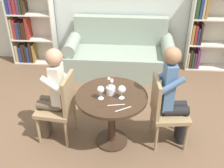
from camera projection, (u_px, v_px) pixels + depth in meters
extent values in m
plane|color=brown|center=(112.00, 141.00, 3.57)|extent=(16.00, 16.00, 0.00)
cylinder|color=#382619|center=(112.00, 97.00, 3.20)|extent=(0.82, 0.82, 0.03)
cylinder|color=#382619|center=(112.00, 119.00, 3.38)|extent=(0.09, 0.09, 0.64)
cylinder|color=#382619|center=(112.00, 140.00, 3.56)|extent=(0.40, 0.40, 0.03)
cube|color=gray|center=(119.00, 62.00, 4.94)|extent=(1.86, 0.80, 0.42)
cube|color=gray|center=(121.00, 30.00, 4.97)|extent=(1.64, 0.16, 0.50)
cylinder|color=gray|center=(72.00, 43.00, 4.82)|extent=(0.22, 0.72, 0.22)
cylinder|color=gray|center=(168.00, 46.00, 4.72)|extent=(0.22, 0.72, 0.22)
cube|color=silver|center=(34.00, 24.00, 5.13)|extent=(0.80, 0.02, 1.42)
cube|color=silver|center=(11.00, 26.00, 5.05)|extent=(0.02, 0.28, 1.42)
cube|color=silver|center=(54.00, 27.00, 5.00)|extent=(0.02, 0.28, 1.42)
cube|color=silver|center=(38.00, 61.00, 5.39)|extent=(0.76, 0.28, 0.02)
cube|color=silver|center=(34.00, 38.00, 5.15)|extent=(0.76, 0.28, 0.02)
cube|color=silver|center=(30.00, 14.00, 4.90)|extent=(0.76, 0.28, 0.02)
cube|color=tan|center=(19.00, 52.00, 5.32)|extent=(0.05, 0.23, 0.33)
cube|color=navy|center=(22.00, 53.00, 5.32)|extent=(0.05, 0.23, 0.30)
cube|color=#332319|center=(25.00, 52.00, 5.30)|extent=(0.05, 0.23, 0.35)
cube|color=#332319|center=(27.00, 52.00, 5.30)|extent=(0.03, 0.23, 0.36)
cube|color=navy|center=(30.00, 53.00, 5.31)|extent=(0.04, 0.23, 0.31)
cube|color=#332319|center=(32.00, 51.00, 5.28)|extent=(0.05, 0.23, 0.40)
cube|color=olive|center=(35.00, 52.00, 5.29)|extent=(0.03, 0.23, 0.35)
cube|color=tan|center=(13.00, 28.00, 5.06)|extent=(0.03, 0.23, 0.37)
cube|color=maroon|center=(16.00, 28.00, 5.06)|extent=(0.05, 0.23, 0.36)
cube|color=navy|center=(19.00, 30.00, 5.07)|extent=(0.04, 0.23, 0.31)
cube|color=#332319|center=(21.00, 29.00, 5.06)|extent=(0.03, 0.23, 0.32)
cube|color=#332319|center=(24.00, 30.00, 5.06)|extent=(0.04, 0.23, 0.30)
cube|color=#332319|center=(26.00, 30.00, 5.06)|extent=(0.03, 0.23, 0.31)
cube|color=maroon|center=(28.00, 27.00, 5.03)|extent=(0.04, 0.23, 0.40)
cube|color=navy|center=(9.00, 2.00, 4.81)|extent=(0.04, 0.23, 0.37)
cube|color=#602D5B|center=(12.00, 4.00, 4.82)|extent=(0.05, 0.23, 0.29)
cube|color=maroon|center=(15.00, 4.00, 4.82)|extent=(0.05, 0.23, 0.30)
cube|color=#602D5B|center=(18.00, 1.00, 4.79)|extent=(0.04, 0.23, 0.40)
cube|color=#234723|center=(21.00, 3.00, 4.80)|extent=(0.03, 0.23, 0.36)
cube|color=#332319|center=(24.00, 4.00, 4.80)|extent=(0.04, 0.23, 0.33)
cube|color=silver|center=(211.00, 29.00, 4.93)|extent=(0.80, 0.02, 1.42)
cube|color=silver|center=(190.00, 31.00, 4.84)|extent=(0.02, 0.28, 1.42)
cube|color=silver|center=(206.00, 67.00, 5.19)|extent=(0.76, 0.28, 0.02)
cube|color=silver|center=(210.00, 44.00, 4.94)|extent=(0.76, 0.28, 0.02)
cube|color=silver|center=(216.00, 18.00, 4.69)|extent=(0.76, 0.28, 0.02)
cube|color=tan|center=(188.00, 58.00, 5.12)|extent=(0.03, 0.23, 0.31)
cube|color=#332319|center=(190.00, 57.00, 5.10)|extent=(0.04, 0.23, 0.35)
cube|color=#234723|center=(192.00, 59.00, 5.12)|extent=(0.03, 0.23, 0.30)
cube|color=#602D5B|center=(195.00, 59.00, 5.12)|extent=(0.03, 0.23, 0.29)
cube|color=#602D5B|center=(197.00, 58.00, 5.10)|extent=(0.05, 0.23, 0.35)
cube|color=olive|center=(192.00, 33.00, 4.86)|extent=(0.04, 0.23, 0.35)
cube|color=maroon|center=(195.00, 34.00, 4.86)|extent=(0.04, 0.23, 0.34)
cube|color=navy|center=(198.00, 35.00, 4.87)|extent=(0.03, 0.23, 0.29)
cube|color=#332319|center=(200.00, 33.00, 4.84)|extent=(0.03, 0.23, 0.39)
cube|color=#234723|center=(197.00, 7.00, 4.61)|extent=(0.05, 0.23, 0.34)
cube|color=navy|center=(201.00, 6.00, 4.60)|extent=(0.05, 0.23, 0.38)
cube|color=tan|center=(203.00, 7.00, 4.60)|extent=(0.03, 0.23, 0.35)
cube|color=olive|center=(206.00, 6.00, 4.59)|extent=(0.04, 0.23, 0.40)
cylinder|color=#937A56|center=(49.00, 113.00, 3.73)|extent=(0.04, 0.04, 0.40)
cylinder|color=#937A56|center=(38.00, 130.00, 3.43)|extent=(0.04, 0.04, 0.40)
cylinder|color=#937A56|center=(75.00, 116.00, 3.68)|extent=(0.04, 0.04, 0.40)
cylinder|color=#937A56|center=(66.00, 134.00, 3.38)|extent=(0.04, 0.04, 0.40)
cube|color=#937A56|center=(55.00, 109.00, 3.43)|extent=(0.46, 0.46, 0.05)
cube|color=#937A56|center=(69.00, 94.00, 3.27)|extent=(0.08, 0.38, 0.45)
cylinder|color=#937A56|center=(186.00, 137.00, 3.33)|extent=(0.04, 0.04, 0.40)
cylinder|color=#937A56|center=(179.00, 118.00, 3.64)|extent=(0.04, 0.04, 0.40)
cylinder|color=#937A56|center=(156.00, 138.00, 3.32)|extent=(0.04, 0.04, 0.40)
cylinder|color=#937A56|center=(152.00, 119.00, 3.62)|extent=(0.04, 0.04, 0.40)
cube|color=#937A56|center=(170.00, 113.00, 3.36)|extent=(0.46, 0.46, 0.05)
cube|color=#937A56|center=(156.00, 97.00, 3.22)|extent=(0.08, 0.38, 0.45)
cylinder|color=brown|center=(47.00, 117.00, 3.62)|extent=(0.11, 0.11, 0.45)
cylinder|color=brown|center=(44.00, 122.00, 3.53)|extent=(0.11, 0.11, 0.45)
cylinder|color=brown|center=(53.00, 101.00, 3.45)|extent=(0.31, 0.14, 0.11)
cylinder|color=brown|center=(49.00, 106.00, 3.36)|extent=(0.31, 0.14, 0.11)
cube|color=silver|center=(57.00, 85.00, 3.25)|extent=(0.14, 0.21, 0.53)
cylinder|color=silver|center=(61.00, 74.00, 3.32)|extent=(0.29, 0.10, 0.23)
cylinder|color=silver|center=(52.00, 86.00, 3.09)|extent=(0.29, 0.10, 0.23)
sphere|color=tan|center=(54.00, 57.00, 3.05)|extent=(0.20, 0.20, 0.20)
cylinder|color=black|center=(182.00, 128.00, 3.43)|extent=(0.11, 0.11, 0.45)
cylinder|color=black|center=(180.00, 123.00, 3.52)|extent=(0.11, 0.11, 0.45)
cylinder|color=black|center=(176.00, 111.00, 3.28)|extent=(0.31, 0.14, 0.11)
cylinder|color=black|center=(174.00, 105.00, 3.37)|extent=(0.31, 0.14, 0.11)
cube|color=#4C709E|center=(168.00, 87.00, 3.16)|extent=(0.14, 0.21, 0.59)
cylinder|color=#4C709E|center=(172.00, 86.00, 2.99)|extent=(0.29, 0.10, 0.23)
cylinder|color=#4C709E|center=(167.00, 73.00, 3.22)|extent=(0.29, 0.10, 0.23)
sphere|color=#936B4C|center=(172.00, 56.00, 2.95)|extent=(0.19, 0.19, 0.19)
cylinder|color=white|center=(101.00, 98.00, 3.13)|extent=(0.06, 0.06, 0.00)
cylinder|color=white|center=(101.00, 95.00, 3.11)|extent=(0.01, 0.01, 0.08)
sphere|color=white|center=(101.00, 89.00, 3.07)|extent=(0.08, 0.08, 0.08)
sphere|color=beige|center=(101.00, 90.00, 3.08)|extent=(0.06, 0.06, 0.06)
cylinder|color=white|center=(122.00, 98.00, 3.14)|extent=(0.06, 0.06, 0.00)
cylinder|color=white|center=(122.00, 95.00, 3.12)|extent=(0.01, 0.01, 0.08)
sphere|color=white|center=(122.00, 89.00, 3.08)|extent=(0.09, 0.09, 0.09)
sphere|color=#E58E75|center=(122.00, 90.00, 3.09)|extent=(0.06, 0.06, 0.06)
cylinder|color=silver|center=(111.00, 90.00, 3.19)|extent=(0.10, 0.10, 0.09)
cylinder|color=#4C7A42|center=(112.00, 85.00, 3.14)|extent=(0.01, 0.00, 0.07)
sphere|color=#D16684|center=(112.00, 82.00, 3.12)|extent=(0.04, 0.04, 0.04)
cylinder|color=#4C7A42|center=(112.00, 84.00, 3.13)|extent=(0.01, 0.00, 0.09)
sphere|color=silver|center=(112.00, 81.00, 3.10)|extent=(0.04, 0.04, 0.04)
cylinder|color=#4C7A42|center=(109.00, 83.00, 3.12)|extent=(0.01, 0.00, 0.12)
sphere|color=silver|center=(109.00, 79.00, 3.09)|extent=(0.04, 0.04, 0.04)
cylinder|color=#4C7A42|center=(111.00, 83.00, 3.14)|extent=(0.01, 0.00, 0.10)
sphere|color=#D16684|center=(111.00, 80.00, 3.11)|extent=(0.04, 0.04, 0.04)
cube|color=silver|center=(116.00, 105.00, 3.03)|extent=(0.19, 0.05, 0.00)
cube|color=silver|center=(123.00, 109.00, 2.97)|extent=(0.17, 0.11, 0.00)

